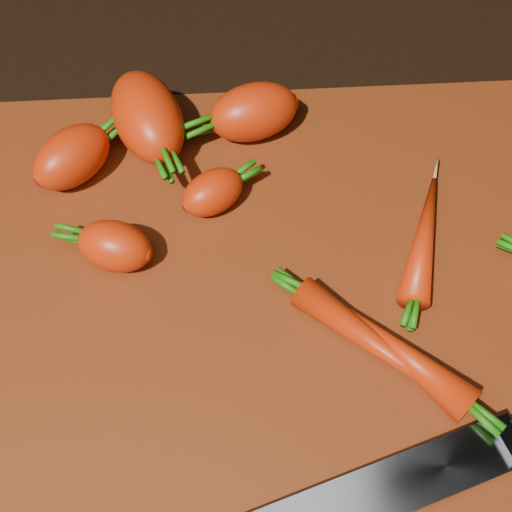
{
  "coord_description": "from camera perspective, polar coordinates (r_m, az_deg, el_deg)",
  "views": [
    {
      "loc": [
        -0.02,
        -0.28,
        0.47
      ],
      "look_at": [
        0.0,
        0.01,
        0.03
      ],
      "focal_mm": 50.0,
      "sensor_mm": 36.0,
      "label": 1
    }
  ],
  "objects": [
    {
      "name": "ground",
      "position": [
        0.55,
        0.06,
        -2.85
      ],
      "size": [
        2.0,
        2.0,
        0.01
      ],
      "primitive_type": "cube",
      "color": "black"
    },
    {
      "name": "cutting_board",
      "position": [
        0.54,
        0.06,
        -2.27
      ],
      "size": [
        0.5,
        0.4,
        0.01
      ],
      "primitive_type": "cube",
      "color": "maroon",
      "rests_on": "ground"
    },
    {
      "name": "carrot_0",
      "position": [
        0.6,
        -14.52,
        7.69
      ],
      "size": [
        0.08,
        0.08,
        0.04
      ],
      "primitive_type": "ellipsoid",
      "rotation": [
        0.0,
        0.0,
        0.78
      ],
      "color": "red",
      "rests_on": "cutting_board"
    },
    {
      "name": "carrot_1",
      "position": [
        0.54,
        -11.25,
        0.78
      ],
      "size": [
        0.07,
        0.06,
        0.04
      ],
      "primitive_type": "ellipsoid",
      "rotation": [
        0.0,
        0.0,
        2.8
      ],
      "color": "red",
      "rests_on": "cutting_board"
    },
    {
      "name": "carrot_2",
      "position": [
        0.61,
        -8.69,
        10.93
      ],
      "size": [
        0.08,
        0.11,
        0.06
      ],
      "primitive_type": "ellipsoid",
      "rotation": [
        0.0,
        0.0,
        -1.24
      ],
      "color": "red",
      "rests_on": "cutting_board"
    },
    {
      "name": "carrot_3",
      "position": [
        0.61,
        -0.2,
        11.45
      ],
      "size": [
        0.09,
        0.07,
        0.05
      ],
      "primitive_type": "ellipsoid",
      "rotation": [
        0.0,
        0.0,
        3.43
      ],
      "color": "red",
      "rests_on": "cutting_board"
    },
    {
      "name": "carrot_4",
      "position": [
        0.56,
        -3.48,
        5.12
      ],
      "size": [
        0.06,
        0.06,
        0.03
      ],
      "primitive_type": "ellipsoid",
      "rotation": [
        0.0,
        0.0,
        0.57
      ],
      "color": "red",
      "rests_on": "cutting_board"
    },
    {
      "name": "carrot_6",
      "position": [
        0.56,
        13.31,
        1.46
      ],
      "size": [
        0.06,
        0.12,
        0.02
      ],
      "primitive_type": "ellipsoid",
      "rotation": [
        0.0,
        0.0,
        1.24
      ],
      "color": "red",
      "rests_on": "cutting_board"
    },
    {
      "name": "carrot_7",
      "position": [
        0.5,
        10.0,
        -7.27
      ],
      "size": [
        0.12,
        0.12,
        0.02
      ],
      "primitive_type": "ellipsoid",
      "rotation": [
        0.0,
        0.0,
        -0.76
      ],
      "color": "red",
      "rests_on": "cutting_board"
    },
    {
      "name": "carrot_8",
      "position": [
        0.5,
        11.94,
        -7.9
      ],
      "size": [
        0.09,
        0.1,
        0.03
      ],
      "primitive_type": "ellipsoid",
      "rotation": [
        0.0,
        0.0,
        2.31
      ],
      "color": "red",
      "rests_on": "cutting_board"
    },
    {
      "name": "knife",
      "position": [
        0.48,
        10.83,
        -17.76
      ],
      "size": [
        0.31,
        0.12,
        0.02
      ],
      "rotation": [
        0.0,
        0.0,
        0.31
      ],
      "color": "gray",
      "rests_on": "cutting_board"
    }
  ]
}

